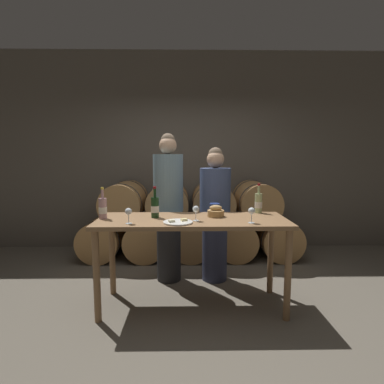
{
  "coord_description": "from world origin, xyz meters",
  "views": [
    {
      "loc": [
        -0.05,
        -2.92,
        1.54
      ],
      "look_at": [
        0.0,
        0.14,
        1.16
      ],
      "focal_mm": 28.0,
      "sensor_mm": 36.0,
      "label": 1
    }
  ],
  "objects_px": {
    "wine_bottle_white": "(258,203)",
    "wine_bottle_rose": "(103,208)",
    "bread_basket": "(216,212)",
    "wine_glass_center": "(252,212)",
    "wine_glass_far_left": "(128,212)",
    "wine_glass_left": "(196,210)",
    "tasting_table": "(192,230)",
    "wine_bottle_red": "(155,207)",
    "person_right": "(215,214)",
    "cheese_plate": "(178,222)",
    "blue_crock": "(215,208)",
    "person_left": "(168,207)"
  },
  "relations": [
    {
      "from": "wine_bottle_white",
      "to": "wine_bottle_rose",
      "type": "distance_m",
      "value": 1.64
    },
    {
      "from": "bread_basket",
      "to": "wine_glass_center",
      "type": "height_order",
      "value": "wine_glass_center"
    },
    {
      "from": "bread_basket",
      "to": "wine_glass_far_left",
      "type": "distance_m",
      "value": 0.89
    },
    {
      "from": "wine_bottle_white",
      "to": "wine_glass_left",
      "type": "height_order",
      "value": "wine_bottle_white"
    },
    {
      "from": "wine_glass_center",
      "to": "wine_glass_left",
      "type": "bearing_deg",
      "value": 168.73
    },
    {
      "from": "tasting_table",
      "to": "bread_basket",
      "type": "distance_m",
      "value": 0.31
    },
    {
      "from": "wine_bottle_red",
      "to": "wine_glass_far_left",
      "type": "relative_size",
      "value": 2.16
    },
    {
      "from": "wine_bottle_rose",
      "to": "wine_glass_far_left",
      "type": "relative_size",
      "value": 2.14
    },
    {
      "from": "person_right",
      "to": "wine_glass_center",
      "type": "relative_size",
      "value": 11.13
    },
    {
      "from": "wine_glass_left",
      "to": "wine_glass_center",
      "type": "height_order",
      "value": "same"
    },
    {
      "from": "wine_bottle_rose",
      "to": "tasting_table",
      "type": "bearing_deg",
      "value": -0.79
    },
    {
      "from": "person_right",
      "to": "wine_bottle_white",
      "type": "distance_m",
      "value": 0.61
    },
    {
      "from": "cheese_plate",
      "to": "wine_glass_far_left",
      "type": "height_order",
      "value": "wine_glass_far_left"
    },
    {
      "from": "blue_crock",
      "to": "bread_basket",
      "type": "xyz_separation_m",
      "value": [
        -0.0,
        -0.15,
        -0.02
      ]
    },
    {
      "from": "person_left",
      "to": "person_right",
      "type": "bearing_deg",
      "value": 0.0
    },
    {
      "from": "wine_bottle_red",
      "to": "cheese_plate",
      "type": "bearing_deg",
      "value": -46.61
    },
    {
      "from": "wine_bottle_white",
      "to": "wine_glass_left",
      "type": "distance_m",
      "value": 0.8
    },
    {
      "from": "wine_bottle_white",
      "to": "blue_crock",
      "type": "relative_size",
      "value": 2.84
    },
    {
      "from": "blue_crock",
      "to": "cheese_plate",
      "type": "xyz_separation_m",
      "value": [
        -0.38,
        -0.44,
        -0.05
      ]
    },
    {
      "from": "wine_bottle_rose",
      "to": "wine_glass_far_left",
      "type": "distance_m",
      "value": 0.37
    },
    {
      "from": "person_right",
      "to": "wine_glass_far_left",
      "type": "height_order",
      "value": "person_right"
    },
    {
      "from": "wine_bottle_red",
      "to": "wine_glass_center",
      "type": "relative_size",
      "value": 2.16
    },
    {
      "from": "wine_glass_far_left",
      "to": "wine_glass_left",
      "type": "height_order",
      "value": "same"
    },
    {
      "from": "bread_basket",
      "to": "cheese_plate",
      "type": "height_order",
      "value": "bread_basket"
    },
    {
      "from": "tasting_table",
      "to": "wine_bottle_rose",
      "type": "distance_m",
      "value": 0.91
    },
    {
      "from": "wine_glass_far_left",
      "to": "wine_bottle_rose",
      "type": "bearing_deg",
      "value": 142.62
    },
    {
      "from": "person_left",
      "to": "blue_crock",
      "type": "bearing_deg",
      "value": -38.75
    },
    {
      "from": "bread_basket",
      "to": "wine_glass_far_left",
      "type": "xyz_separation_m",
      "value": [
        -0.83,
        -0.31,
        0.06
      ]
    },
    {
      "from": "tasting_table",
      "to": "blue_crock",
      "type": "relative_size",
      "value": 16.58
    },
    {
      "from": "person_right",
      "to": "cheese_plate",
      "type": "xyz_separation_m",
      "value": [
        -0.43,
        -0.86,
        0.1
      ]
    },
    {
      "from": "person_right",
      "to": "wine_bottle_rose",
      "type": "height_order",
      "value": "person_right"
    },
    {
      "from": "wine_glass_center",
      "to": "blue_crock",
      "type": "bearing_deg",
      "value": 123.73
    },
    {
      "from": "wine_glass_center",
      "to": "tasting_table",
      "type": "bearing_deg",
      "value": 159.33
    },
    {
      "from": "wine_bottle_red",
      "to": "wine_glass_left",
      "type": "height_order",
      "value": "wine_bottle_red"
    },
    {
      "from": "wine_glass_far_left",
      "to": "tasting_table",
      "type": "bearing_deg",
      "value": 20.02
    },
    {
      "from": "tasting_table",
      "to": "wine_bottle_rose",
      "type": "height_order",
      "value": "wine_bottle_rose"
    },
    {
      "from": "tasting_table",
      "to": "wine_bottle_white",
      "type": "distance_m",
      "value": 0.82
    },
    {
      "from": "person_left",
      "to": "bread_basket",
      "type": "xyz_separation_m",
      "value": [
        0.52,
        -0.57,
        0.04
      ]
    },
    {
      "from": "person_right",
      "to": "cheese_plate",
      "type": "distance_m",
      "value": 0.96
    },
    {
      "from": "tasting_table",
      "to": "person_left",
      "type": "height_order",
      "value": "person_left"
    },
    {
      "from": "wine_bottle_rose",
      "to": "bread_basket",
      "type": "distance_m",
      "value": 1.13
    },
    {
      "from": "person_left",
      "to": "blue_crock",
      "type": "distance_m",
      "value": 0.67
    },
    {
      "from": "tasting_table",
      "to": "wine_glass_left",
      "type": "distance_m",
      "value": 0.25
    },
    {
      "from": "cheese_plate",
      "to": "blue_crock",
      "type": "bearing_deg",
      "value": 48.77
    },
    {
      "from": "tasting_table",
      "to": "wine_bottle_red",
      "type": "bearing_deg",
      "value": 170.77
    },
    {
      "from": "cheese_plate",
      "to": "wine_glass_far_left",
      "type": "bearing_deg",
      "value": -177.06
    },
    {
      "from": "bread_basket",
      "to": "cheese_plate",
      "type": "bearing_deg",
      "value": -142.97
    },
    {
      "from": "tasting_table",
      "to": "bread_basket",
      "type": "bearing_deg",
      "value": 21.38
    },
    {
      "from": "wine_bottle_red",
      "to": "wine_glass_center",
      "type": "height_order",
      "value": "wine_bottle_red"
    },
    {
      "from": "tasting_table",
      "to": "wine_bottle_white",
      "type": "xyz_separation_m",
      "value": [
        0.73,
        0.29,
        0.23
      ]
    }
  ]
}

